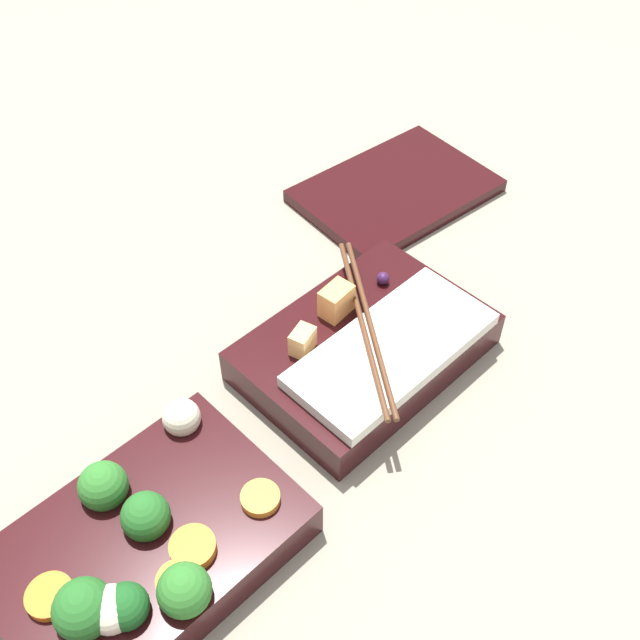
{
  "coord_description": "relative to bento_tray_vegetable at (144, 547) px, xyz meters",
  "views": [
    {
      "loc": [
        -0.2,
        -0.27,
        0.53
      ],
      "look_at": [
        0.13,
        0.06,
        0.04
      ],
      "focal_mm": 42.0,
      "sensor_mm": 36.0,
      "label": 1
    }
  ],
  "objects": [
    {
      "name": "bento_tray_rice",
      "position": [
        0.26,
        0.02,
        -0.0
      ],
      "size": [
        0.22,
        0.18,
        0.07
      ],
      "color": "black",
      "rests_on": "ground_plane"
    },
    {
      "name": "ground_plane",
      "position": [
        0.12,
        0.01,
        -0.02
      ],
      "size": [
        3.0,
        3.0,
        0.0
      ],
      "primitive_type": "plane",
      "color": "gray"
    },
    {
      "name": "bento_tray_vegetable",
      "position": [
        0.0,
        0.0,
        0.0
      ],
      "size": [
        0.22,
        0.15,
        0.07
      ],
      "color": "black",
      "rests_on": "ground_plane"
    },
    {
      "name": "bento_lid",
      "position": [
        0.46,
        0.17,
        -0.02
      ],
      "size": [
        0.23,
        0.17,
        0.01
      ],
      "primitive_type": "cube",
      "rotation": [
        0.0,
        0.0,
        -0.1
      ],
      "color": "black",
      "rests_on": "ground_plane"
    }
  ]
}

